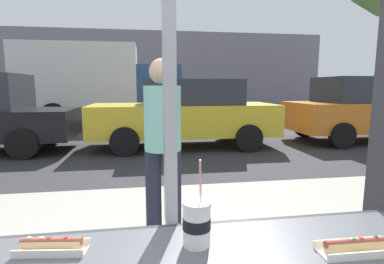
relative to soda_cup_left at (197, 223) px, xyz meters
name	(u,v)px	position (x,y,z in m)	size (l,w,h in m)	color
ground_plane	(149,137)	(-0.07, 8.14, -1.02)	(60.00, 60.00, 0.00)	#2D2D30
sidewalk_strip	(158,239)	(-0.07, 1.74, -0.97)	(16.00, 2.80, 0.10)	#9E998E
window_wall	(169,6)	(-0.07, 0.22, 0.78)	(2.77, 0.20, 2.90)	#2D2D33
building_facade_far	(145,69)	(-0.07, 22.96, 1.80)	(28.00, 1.20, 5.62)	gray
soda_cup_left	(197,223)	(0.00, 0.00, 0.00)	(0.10, 0.10, 0.32)	white
hotdog_tray_near	(52,245)	(-0.50, 0.03, -0.06)	(0.24, 0.11, 0.05)	beige
hotdog_tray_far	(356,246)	(0.53, -0.13, -0.06)	(0.26, 0.10, 0.05)	silver
parked_car_yellow	(185,113)	(0.83, 6.48, -0.16)	(4.51, 1.94, 1.67)	gold
parked_car_orange	(365,109)	(5.80, 6.48, -0.13)	(4.22, 1.93, 1.75)	orange
box_truck	(97,82)	(-2.06, 12.00, 0.67)	(6.33, 2.44, 3.15)	silver
pedestrian	(163,139)	(-0.02, 1.63, 0.02)	(0.32, 0.32, 1.63)	#1F212E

